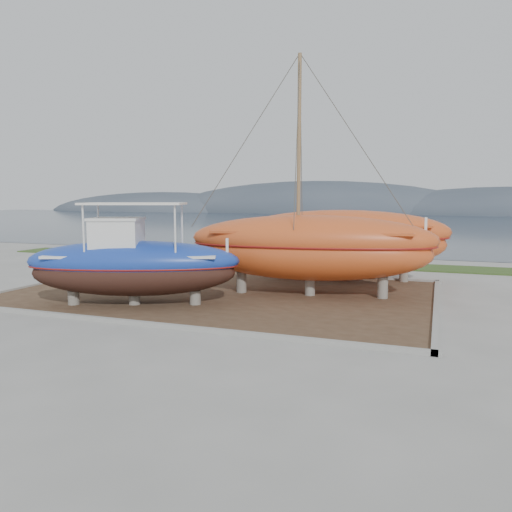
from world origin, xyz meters
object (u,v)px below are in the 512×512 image
at_px(white_dinghy, 150,266).
at_px(orange_sailboat, 311,177).
at_px(orange_bare_hull, 342,246).
at_px(blue_caique, 133,254).

height_order(white_dinghy, orange_sailboat, orange_sailboat).
relative_size(white_dinghy, orange_bare_hull, 0.42).
distance_m(blue_caique, white_dinghy, 6.59).
distance_m(blue_caique, orange_bare_hull, 10.93).
relative_size(blue_caique, white_dinghy, 1.88).
bearing_deg(orange_sailboat, white_dinghy, 162.30).
distance_m(white_dinghy, orange_bare_hull, 10.00).
height_order(orange_sailboat, orange_bare_hull, orange_sailboat).
bearing_deg(orange_sailboat, blue_caique, -152.95).
height_order(blue_caique, white_dinghy, blue_caique).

